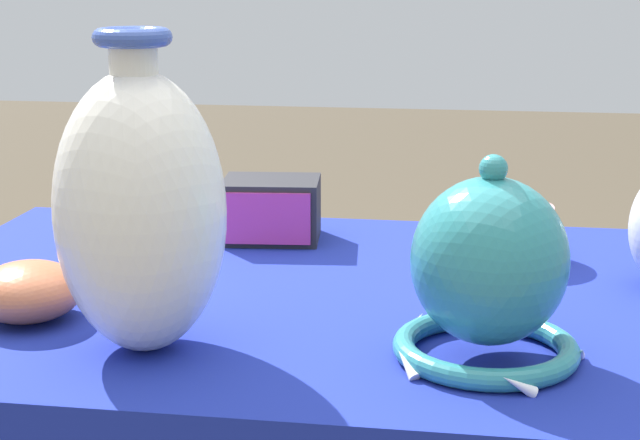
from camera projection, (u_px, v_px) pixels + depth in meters
display_table at (358, 363)px, 1.17m from camera, size 1.14×0.71×0.73m
vase_tall_bulbous at (140, 210)px, 0.96m from camera, size 0.17×0.17×0.32m
vase_dome_bell at (489, 275)px, 0.94m from camera, size 0.19×0.20×0.21m
mosaic_tile_box at (271, 210)px, 1.38m from camera, size 0.14×0.12×0.09m
bowl_shallow_terracotta at (28, 291)px, 1.07m from camera, size 0.12×0.12×0.06m
pot_squat_rose at (504, 231)px, 1.30m from camera, size 0.13×0.13×0.07m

